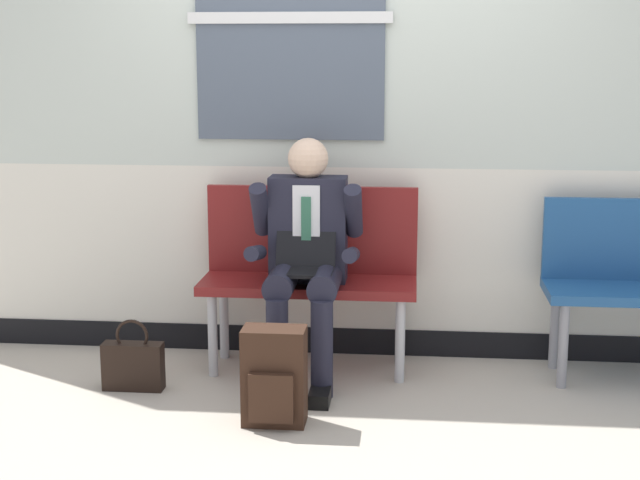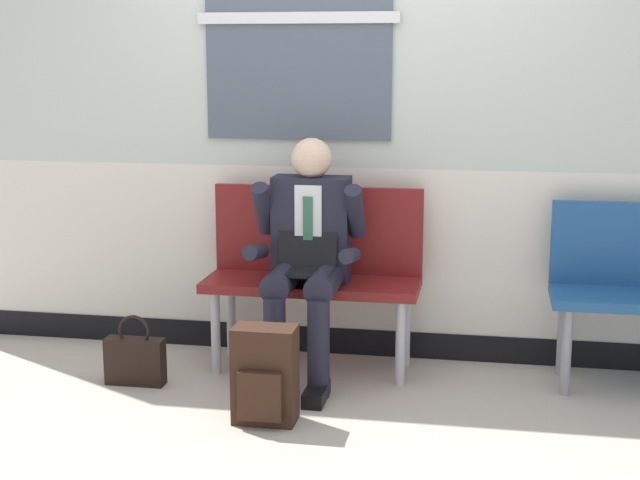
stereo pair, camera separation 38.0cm
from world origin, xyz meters
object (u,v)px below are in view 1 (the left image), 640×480
backpack (274,377)px  handbag (133,364)px  person_seated (306,253)px  bench_with_person (310,265)px

backpack → handbag: size_ratio=1.23×
person_seated → backpack: bearing=-96.6°
person_seated → backpack: (-0.07, -0.63, -0.44)m
bench_with_person → person_seated: bearing=-90.0°
person_seated → handbag: 1.03m
backpack → handbag: bearing=154.4°
bench_with_person → handbag: 1.06m
person_seated → handbag: size_ratio=3.40×
bench_with_person → person_seated: (0.00, -0.20, 0.11)m
backpack → handbag: (-0.77, 0.37, -0.09)m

